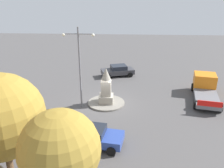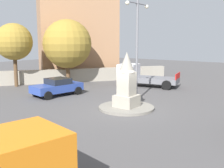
{
  "view_description": "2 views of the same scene",
  "coord_description": "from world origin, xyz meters",
  "px_view_note": "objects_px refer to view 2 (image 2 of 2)",
  "views": [
    {
      "loc": [
        -1.81,
        20.86,
        10.17
      ],
      "look_at": [
        -0.52,
        -0.69,
        1.78
      ],
      "focal_mm": 38.35,
      "sensor_mm": 36.0,
      "label": 1
    },
    {
      "loc": [
        -13.93,
        -9.07,
        4.37
      ],
      "look_at": [
        -0.34,
        0.89,
        1.56
      ],
      "focal_mm": 42.88,
      "sensor_mm": 36.0,
      "label": 2
    }
  ],
  "objects_px": {
    "tree_mid_cluster": "(14,42)",
    "tree_near_wall": "(67,44)",
    "monument": "(127,82)",
    "truck_white_parked_right": "(141,76)",
    "streetlamp": "(137,39)",
    "car_blue_parked_left": "(57,87)",
    "truck_orange_approaching": "(4,159)",
    "corner_building": "(76,34)"
  },
  "relations": [
    {
      "from": "truck_white_parked_right",
      "to": "tree_mid_cluster",
      "type": "height_order",
      "value": "tree_mid_cluster"
    },
    {
      "from": "monument",
      "to": "tree_near_wall",
      "type": "xyz_separation_m",
      "value": [
        4.75,
        10.05,
        2.24
      ]
    },
    {
      "from": "streetlamp",
      "to": "tree_mid_cluster",
      "type": "xyz_separation_m",
      "value": [
        -1.49,
        12.25,
        -0.28
      ]
    },
    {
      "from": "tree_mid_cluster",
      "to": "monument",
      "type": "bearing_deg",
      "value": -93.49
    },
    {
      "from": "streetlamp",
      "to": "car_blue_parked_left",
      "type": "height_order",
      "value": "streetlamp"
    },
    {
      "from": "monument",
      "to": "tree_mid_cluster",
      "type": "relative_size",
      "value": 0.59
    },
    {
      "from": "car_blue_parked_left",
      "to": "truck_white_parked_right",
      "type": "bearing_deg",
      "value": -21.48
    },
    {
      "from": "streetlamp",
      "to": "tree_near_wall",
      "type": "distance_m",
      "value": 9.73
    },
    {
      "from": "streetlamp",
      "to": "truck_white_parked_right",
      "type": "xyz_separation_m",
      "value": [
        5.74,
        2.99,
        -3.47
      ]
    },
    {
      "from": "tree_mid_cluster",
      "to": "truck_orange_approaching",
      "type": "bearing_deg",
      "value": -125.21
    },
    {
      "from": "monument",
      "to": "tree_mid_cluster",
      "type": "bearing_deg",
      "value": 86.51
    },
    {
      "from": "tree_near_wall",
      "to": "car_blue_parked_left",
      "type": "bearing_deg",
      "value": -143.28
    },
    {
      "from": "truck_orange_approaching",
      "to": "tree_mid_cluster",
      "type": "height_order",
      "value": "tree_mid_cluster"
    },
    {
      "from": "streetlamp",
      "to": "tree_mid_cluster",
      "type": "distance_m",
      "value": 12.35
    },
    {
      "from": "truck_orange_approaching",
      "to": "corner_building",
      "type": "xyz_separation_m",
      "value": [
        20.08,
        16.39,
        4.06
      ]
    },
    {
      "from": "monument",
      "to": "truck_white_parked_right",
      "type": "distance_m",
      "value": 8.84
    },
    {
      "from": "truck_orange_approaching",
      "to": "truck_white_parked_right",
      "type": "bearing_deg",
      "value": 18.45
    },
    {
      "from": "car_blue_parked_left",
      "to": "truck_white_parked_right",
      "type": "height_order",
      "value": "truck_white_parked_right"
    },
    {
      "from": "car_blue_parked_left",
      "to": "truck_orange_approaching",
      "type": "xyz_separation_m",
      "value": [
        -10.25,
        -9.06,
        0.3
      ]
    },
    {
      "from": "monument",
      "to": "corner_building",
      "type": "height_order",
      "value": "corner_building"
    },
    {
      "from": "tree_mid_cluster",
      "to": "streetlamp",
      "type": "bearing_deg",
      "value": -83.05
    },
    {
      "from": "monument",
      "to": "car_blue_parked_left",
      "type": "relative_size",
      "value": 0.83
    },
    {
      "from": "tree_near_wall",
      "to": "tree_mid_cluster",
      "type": "distance_m",
      "value": 4.89
    },
    {
      "from": "monument",
      "to": "corner_building",
      "type": "bearing_deg",
      "value": 54.26
    },
    {
      "from": "truck_orange_approaching",
      "to": "tree_mid_cluster",
      "type": "distance_m",
      "value": 18.95
    },
    {
      "from": "streetlamp",
      "to": "monument",
      "type": "bearing_deg",
      "value": -164.04
    },
    {
      "from": "car_blue_parked_left",
      "to": "corner_building",
      "type": "xyz_separation_m",
      "value": [
        9.83,
        7.33,
        4.35
      ]
    },
    {
      "from": "tree_mid_cluster",
      "to": "tree_near_wall",
      "type": "bearing_deg",
      "value": -35.74
    },
    {
      "from": "truck_orange_approaching",
      "to": "truck_white_parked_right",
      "type": "xyz_separation_m",
      "value": [
        18.01,
        6.01,
        -0.04
      ]
    },
    {
      "from": "truck_orange_approaching",
      "to": "corner_building",
      "type": "height_order",
      "value": "corner_building"
    },
    {
      "from": "monument",
      "to": "car_blue_parked_left",
      "type": "distance_m",
      "value": 6.78
    },
    {
      "from": "tree_mid_cluster",
      "to": "car_blue_parked_left",
      "type": "bearing_deg",
      "value": -94.84
    },
    {
      "from": "streetlamp",
      "to": "car_blue_parked_left",
      "type": "xyz_separation_m",
      "value": [
        -2.02,
        6.05,
        -3.72
      ]
    },
    {
      "from": "monument",
      "to": "tree_near_wall",
      "type": "height_order",
      "value": "tree_near_wall"
    },
    {
      "from": "truck_orange_approaching",
      "to": "truck_white_parked_right",
      "type": "distance_m",
      "value": 18.98
    },
    {
      "from": "truck_white_parked_right",
      "to": "car_blue_parked_left",
      "type": "bearing_deg",
      "value": 158.52
    },
    {
      "from": "truck_white_parked_right",
      "to": "corner_building",
      "type": "distance_m",
      "value": 11.35
    },
    {
      "from": "truck_orange_approaching",
      "to": "tree_mid_cluster",
      "type": "relative_size",
      "value": 1.11
    },
    {
      "from": "car_blue_parked_left",
      "to": "truck_white_parked_right",
      "type": "relative_size",
      "value": 0.71
    },
    {
      "from": "truck_white_parked_right",
      "to": "tree_near_wall",
      "type": "relative_size",
      "value": 0.93
    },
    {
      "from": "monument",
      "to": "corner_building",
      "type": "distance_m",
      "value": 17.6
    },
    {
      "from": "monument",
      "to": "truck_white_parked_right",
      "type": "xyz_separation_m",
      "value": [
        8.02,
        3.65,
        -0.75
      ]
    }
  ]
}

